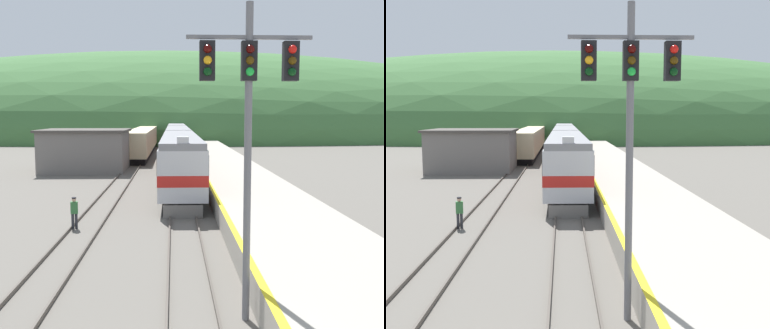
% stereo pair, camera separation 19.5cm
% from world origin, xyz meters
% --- Properties ---
extents(track_main, '(1.52, 180.00, 0.16)m').
position_xyz_m(track_main, '(0.00, 70.00, 0.08)').
color(track_main, '#4C443D').
rests_on(track_main, ground).
extents(track_siding, '(1.52, 180.00, 0.16)m').
position_xyz_m(track_siding, '(-4.92, 70.00, 0.08)').
color(track_siding, '#4C443D').
rests_on(track_siding, ground).
extents(platform, '(5.55, 140.00, 1.12)m').
position_xyz_m(platform, '(4.54, 50.00, 0.55)').
color(platform, '#9E9689').
rests_on(platform, ground).
extents(distant_hills, '(225.11, 101.30, 45.47)m').
position_xyz_m(distant_hills, '(0.00, 122.98, 0.00)').
color(distant_hills, '#3D6B38').
rests_on(distant_hills, ground).
extents(station_shed, '(8.64, 7.35, 4.22)m').
position_xyz_m(station_shed, '(-9.41, 38.87, 2.12)').
color(station_shed, slate).
rests_on(station_shed, ground).
extents(express_train_lead_car, '(2.85, 20.60, 4.49)m').
position_xyz_m(express_train_lead_car, '(0.00, 27.18, 2.26)').
color(express_train_lead_car, black).
rests_on(express_train_lead_car, ground).
extents(carriage_second, '(2.84, 19.11, 4.13)m').
position_xyz_m(carriage_second, '(0.00, 48.15, 2.25)').
color(carriage_second, black).
rests_on(carriage_second, ground).
extents(carriage_third, '(2.84, 19.11, 4.13)m').
position_xyz_m(carriage_third, '(0.00, 68.14, 2.25)').
color(carriage_third, black).
rests_on(carriage_third, ground).
extents(siding_train, '(2.90, 45.99, 3.66)m').
position_xyz_m(siding_train, '(-4.92, 65.17, 1.89)').
color(siding_train, black).
rests_on(siding_train, ground).
extents(signal_mast_main, '(3.30, 0.42, 8.59)m').
position_xyz_m(signal_mast_main, '(1.49, 4.94, 5.93)').
color(signal_mast_main, slate).
rests_on(signal_mast_main, ground).
extents(track_worker, '(0.40, 0.30, 1.59)m').
position_xyz_m(track_worker, '(-5.48, 15.31, 0.89)').
color(track_worker, '#2D2D33').
rests_on(track_worker, ground).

